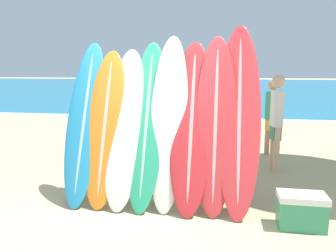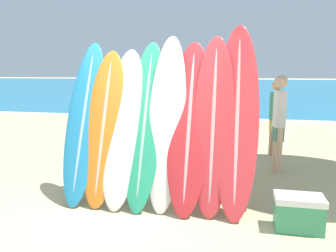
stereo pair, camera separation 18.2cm
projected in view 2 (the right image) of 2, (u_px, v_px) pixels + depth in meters
ground_plane at (118, 217)px, 4.08m from camera, size 160.00×160.00×0.00m
ocean_water at (226, 85)px, 40.75m from camera, size 120.00×60.00×0.01m
surfboard_rack at (156, 168)px, 4.42m from camera, size 2.43×0.04×0.93m
surfboard_slot_0 at (84, 121)px, 4.58m from camera, size 0.51×0.99×2.22m
surfboard_slot_1 at (104, 126)px, 4.50m from camera, size 0.56×0.88×2.10m
surfboard_slot_2 at (123, 126)px, 4.45m from camera, size 0.55×0.95×2.12m
surfboard_slot_3 at (145, 123)px, 4.41m from camera, size 0.50×1.00×2.22m
surfboard_slot_4 at (167, 121)px, 4.34m from camera, size 0.51×0.89×2.29m
surfboard_slot_5 at (189, 125)px, 4.28m from camera, size 0.57×1.03×2.22m
surfboard_slot_6 at (213, 123)px, 4.20m from camera, size 0.53×0.90×2.28m
surfboard_slot_7 at (237, 117)px, 4.19m from camera, size 0.55×1.10×2.44m
person_near_water at (234, 107)px, 8.06m from camera, size 0.28×0.29×1.69m
person_mid_beach at (279, 120)px, 5.76m from camera, size 0.23×0.29×1.73m
person_far_left at (113, 118)px, 6.39m from camera, size 0.22×0.27×1.62m
person_far_right at (276, 115)px, 6.88m from camera, size 0.27×0.27×1.62m
cooler_box at (299, 213)px, 3.72m from camera, size 0.54×0.33×0.41m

